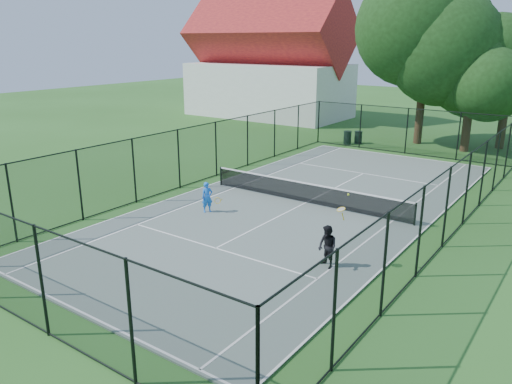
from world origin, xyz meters
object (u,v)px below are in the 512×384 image
Objects in this scene: player_blue at (207,197)px; tennis_net at (306,192)px; trash_bin_left at (347,138)px; player_black at (327,247)px; trash_bin_right at (358,137)px.

tennis_net is at bearing 51.37° from player_blue.
trash_bin_left is 0.37× the size of player_black.
player_blue is (-2.84, -3.55, 0.14)m from tennis_net.
trash_bin_left is at bearing 113.73° from player_black.
player_black is (3.93, -5.47, 0.20)m from tennis_net.
trash_bin_left reaches higher than trash_bin_right.
player_blue is 7.04m from player_black.
trash_bin_left is 20.87m from player_black.
player_black is at bearing -68.32° from trash_bin_right.
player_black is at bearing -54.26° from tennis_net.
tennis_net reaches higher than trash_bin_right.
tennis_net is 14.87m from trash_bin_right.
player_blue is at bearing 164.20° from player_black.
player_blue is at bearing -86.47° from trash_bin_right.
player_black reaches higher than trash_bin_left.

